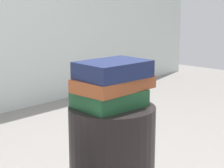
% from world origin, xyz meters
% --- Properties ---
extents(book_forest, '(0.25, 0.21, 0.06)m').
position_xyz_m(book_forest, '(-0.01, 0.01, 0.61)').
color(book_forest, '#1E512D').
rests_on(book_forest, side_table).
extents(book_rust, '(0.29, 0.18, 0.05)m').
position_xyz_m(book_rust, '(0.01, 0.00, 0.66)').
color(book_rust, '#994723').
rests_on(book_rust, book_forest).
extents(book_navy, '(0.26, 0.20, 0.06)m').
position_xyz_m(book_navy, '(0.00, -0.01, 0.72)').
color(book_navy, '#19234C').
rests_on(book_navy, book_rust).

